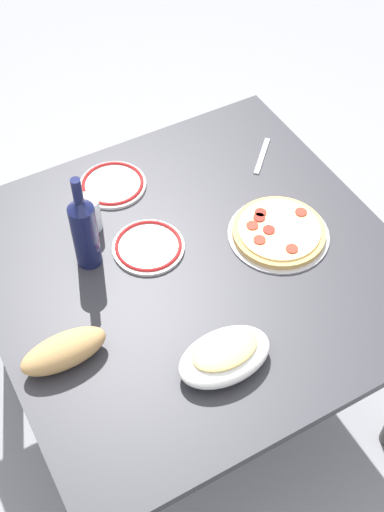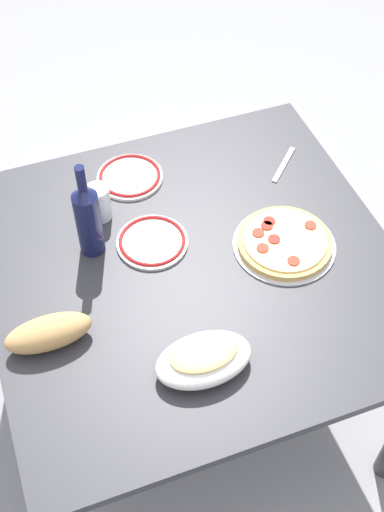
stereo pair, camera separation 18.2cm
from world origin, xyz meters
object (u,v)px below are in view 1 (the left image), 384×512
Objects in this scene: side_plate_near at (113,184)px; bread_loaf at (64,351)px; side_plate_far at (148,246)px; water_glass at (89,214)px; wine_bottle at (84,230)px; baked_pasta_dish at (225,355)px; pepperoni_pizza at (279,232)px; dining_table at (192,288)px.

bread_loaf reaches higher than side_plate_near.
side_plate_near is at bearing 86.44° from side_plate_far.
water_glass is 0.50× the size of bread_loaf.
wine_bottle is 2.78× the size of water_glass.
baked_pasta_dish is at bearing -90.76° from side_plate_far.
water_glass is (-0.10, 0.57, 0.01)m from baked_pasta_dish.
water_glass reaches higher than side_plate_near.
pepperoni_pizza is 1.20× the size of baked_pasta_dish.
baked_pasta_dish is (-0.09, -0.32, 0.15)m from dining_table.
bread_loaf is at bearing -121.39° from water_glass.
water_glass is 0.54× the size of side_plate_far.
wine_bottle is 0.20m from side_plate_far.
water_glass is (0.05, 0.11, -0.07)m from wine_bottle.
bread_loaf is (-0.68, -0.09, 0.03)m from pepperoni_pizza.
wine_bottle is 1.51× the size of side_plate_near.
baked_pasta_dish is at bearing -105.23° from dining_table.
baked_pasta_dish reaches higher than side_plate_far.
bread_loaf is at bearing -125.55° from side_plate_near.
dining_table is 0.36m from water_glass.
baked_pasta_dish is 2.19× the size of water_glass.
wine_bottle is 1.51× the size of side_plate_far.
dining_table is 0.29m from pepperoni_pizza.
wine_bottle is at bearing 148.99° from dining_table.
wine_bottle is at bearing 108.58° from baked_pasta_dish.
pepperoni_pizza is 1.43× the size of side_plate_far.
pepperoni_pizza is at bearing -32.51° from water_glass.
dining_table is 10.16× the size of water_glass.
side_plate_near is at bearing 52.78° from wine_bottle.
side_plate_far is at bearing 33.42° from bread_loaf.
pepperoni_pizza is at bearing 39.28° from baked_pasta_dish.
side_plate_near is (-0.33, 0.41, -0.01)m from pepperoni_pizza.
water_glass reaches higher than dining_table.
wine_bottle reaches higher than dining_table.
pepperoni_pizza is 1.43× the size of side_plate_near.
dining_table is 3.65× the size of wine_bottle.
baked_pasta_dish is 0.70m from side_plate_near.
water_glass reaches higher than side_plate_far.
wine_bottle is at bearing 56.01° from bread_loaf.
side_plate_far is at bearing -54.65° from water_glass.
baked_pasta_dish is at bearing -140.72° from pepperoni_pizza.
water_glass is at bearing 65.26° from wine_bottle.
dining_table is at bearing -52.49° from side_plate_far.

